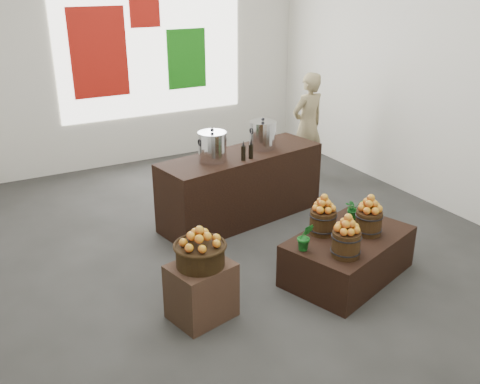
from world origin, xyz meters
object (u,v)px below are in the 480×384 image
wicker_basket (200,255)px  display_table (348,256)px  stock_pot_left (212,147)px  stock_pot_center (263,136)px  counter (241,186)px  crate (201,291)px  shopper (308,125)px

wicker_basket → display_table: bearing=-2.8°
wicker_basket → display_table: wicker_basket is taller
stock_pot_left → stock_pot_center: bearing=10.0°
wicker_basket → stock_pot_center: (1.76, 1.83, 0.42)m
counter → stock_pot_center: (0.35, 0.06, 0.63)m
crate → stock_pot_left: size_ratio=1.63×
wicker_basket → crate: bearing=0.0°
wicker_basket → stock_pot_center: size_ratio=1.30×
display_table → stock_pot_center: (0.06, 1.91, 0.85)m
stock_pot_center → shopper: 1.66m
display_table → shopper: shopper is taller
stock_pot_left → stock_pot_center: 0.82m
crate → shopper: 4.19m
crate → display_table: crate is taller
counter → wicker_basket: bearing=-138.6°
stock_pot_center → shopper: size_ratio=0.21×
counter → shopper: bearing=18.9°
counter → shopper: size_ratio=1.34×
crate → shopper: bearing=40.9°
crate → stock_pot_center: 2.67m
display_table → counter: (-0.29, 1.85, 0.22)m
crate → counter: size_ratio=0.25×
counter → stock_pot_left: size_ratio=6.47×
wicker_basket → stock_pot_left: stock_pot_left is taller
stock_pot_left → shopper: shopper is taller
stock_pot_left → display_table: bearing=-67.1°
display_table → stock_pot_center: size_ratio=4.03×
crate → stock_pot_left: bearing=60.3°
wicker_basket → display_table: size_ratio=0.32×
counter → stock_pot_left: 0.78m
crate → display_table: 1.71m
counter → display_table: bearing=-90.9°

